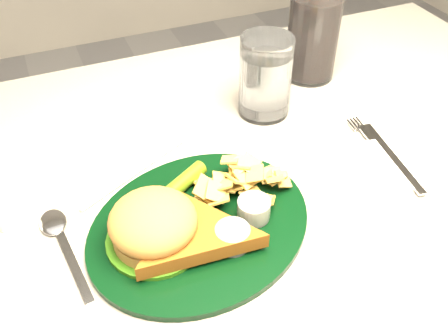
# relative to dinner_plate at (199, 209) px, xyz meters

# --- Properties ---
(dinner_plate) EXTENTS (0.35, 0.32, 0.06)m
(dinner_plate) POSITION_rel_dinner_plate_xyz_m (0.00, 0.00, 0.00)
(dinner_plate) COLOR black
(dinner_plate) RESTS_ON table
(water_glass) EXTENTS (0.09, 0.09, 0.12)m
(water_glass) POSITION_rel_dinner_plate_xyz_m (0.18, 0.19, 0.03)
(water_glass) COLOR white
(water_glass) RESTS_ON table
(cola_glass) EXTENTS (0.10, 0.10, 0.15)m
(cola_glass) POSITION_rel_dinner_plate_xyz_m (0.30, 0.26, 0.05)
(cola_glass) COLOR black
(cola_glass) RESTS_ON table
(fork_napkin) EXTENTS (0.14, 0.17, 0.01)m
(fork_napkin) POSITION_rel_dinner_plate_xyz_m (0.29, 0.01, -0.03)
(fork_napkin) COLOR silver
(fork_napkin) RESTS_ON table
(spoon) EXTENTS (0.06, 0.15, 0.01)m
(spoon) POSITION_rel_dinner_plate_xyz_m (-0.15, -0.00, -0.03)
(spoon) COLOR silver
(spoon) RESTS_ON table
(ramekin) EXTENTS (0.05, 0.05, 0.03)m
(ramekin) POSITION_rel_dinner_plate_xyz_m (-0.21, 0.10, -0.02)
(ramekin) COLOR white
(ramekin) RESTS_ON table
(wrapped_straw) EXTENTS (0.21, 0.15, 0.01)m
(wrapped_straw) POSITION_rel_dinner_plate_xyz_m (-0.04, 0.13, -0.03)
(wrapped_straw) COLOR white
(wrapped_straw) RESTS_ON table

